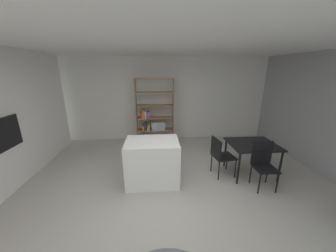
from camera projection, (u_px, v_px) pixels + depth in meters
The scene contains 9 objects.
ground_plane at pixel (165, 196), 3.47m from camera, with size 10.03×10.03×0.00m, color beige.
ceiling_slab at pixel (163, 37), 2.66m from camera, with size 7.29×6.37×0.06m.
back_partition at pixel (159, 99), 6.08m from camera, with size 7.29×0.06×2.73m, color silver.
built_in_oven at pixel (7, 133), 3.39m from camera, with size 0.06×0.62×0.60m.
kitchen_island at pixel (153, 162), 3.81m from camera, with size 1.08×0.79×0.93m, color white.
open_bookshelf at pixel (154, 117), 5.85m from camera, with size 1.20×0.35×2.07m.
dining_table at pixel (252, 147), 4.04m from camera, with size 1.02×0.86×0.74m.
dining_chair_near at pixel (263, 161), 3.64m from camera, with size 0.43×0.42×0.94m.
dining_chair_island_side at pixel (220, 154), 4.02m from camera, with size 0.51×0.49×0.89m.
Camera 1 is at (-0.14, -2.93, 2.29)m, focal length 19.40 mm.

